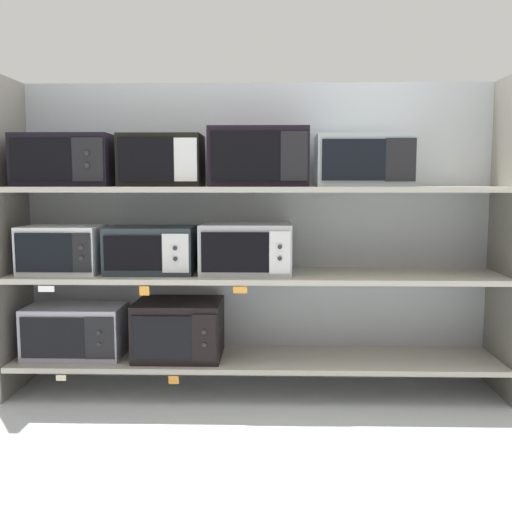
% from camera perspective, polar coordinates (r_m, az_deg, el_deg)
% --- Properties ---
extents(ground, '(6.80, 6.00, 0.02)m').
position_cam_1_polar(ground, '(2.72, -0.59, -19.92)').
color(ground, '#B2B7BC').
extents(back_panel, '(3.00, 0.04, 1.82)m').
position_cam_1_polar(back_panel, '(3.71, 0.11, 2.12)').
color(back_panel, '#9EA3A8').
rests_on(back_panel, ground).
extents(upright_left, '(0.05, 0.51, 1.82)m').
position_cam_1_polar(upright_left, '(3.76, -22.38, 1.66)').
color(upright_left, '#68645B').
rests_on(upright_left, ground).
extents(upright_right, '(0.05, 0.51, 1.82)m').
position_cam_1_polar(upright_right, '(3.69, 22.82, 1.55)').
color(upright_right, '#68645B').
rests_on(upright_right, ground).
extents(shelf_0, '(2.80, 0.51, 0.03)m').
position_cam_1_polar(shelf_0, '(3.58, 0.00, -9.78)').
color(shelf_0, '#ADA899').
rests_on(shelf_0, ground).
extents(microwave_0, '(0.56, 0.35, 0.30)m').
position_cam_1_polar(microwave_0, '(3.71, -16.74, -6.82)').
color(microwave_0, '#9C99AB').
rests_on(microwave_0, shelf_0).
extents(microwave_1, '(0.50, 0.42, 0.33)m').
position_cam_1_polar(microwave_1, '(3.56, -7.32, -6.88)').
color(microwave_1, black).
rests_on(microwave_1, shelf_0).
extents(price_tag_0, '(0.06, 0.00, 0.03)m').
position_cam_1_polar(price_tag_0, '(3.53, -18.02, -10.94)').
color(price_tag_0, beige).
extents(price_tag_1, '(0.06, 0.00, 0.04)m').
position_cam_1_polar(price_tag_1, '(3.38, -7.82, -11.58)').
color(price_tag_1, orange).
extents(shelf_1, '(2.80, 0.51, 0.03)m').
position_cam_1_polar(shelf_1, '(3.47, 0.00, -1.89)').
color(shelf_1, '#ADA899').
extents(microwave_2, '(0.45, 0.36, 0.27)m').
position_cam_1_polar(microwave_2, '(3.65, -17.86, 0.61)').
color(microwave_2, silver).
rests_on(microwave_2, shelf_1).
extents(microwave_3, '(0.50, 0.35, 0.27)m').
position_cam_1_polar(microwave_3, '(3.51, -9.90, 0.58)').
color(microwave_3, '#263137').
rests_on(microwave_3, shelf_1).
extents(microwave_4, '(0.51, 0.41, 0.29)m').
position_cam_1_polar(microwave_4, '(3.44, -0.93, 0.72)').
color(microwave_4, '#A4A6AA').
rests_on(microwave_4, shelf_1).
extents(price_tag_2, '(0.09, 0.00, 0.03)m').
position_cam_1_polar(price_tag_2, '(3.44, -19.28, -2.96)').
color(price_tag_2, white).
extents(price_tag_3, '(0.05, 0.00, 0.05)m').
position_cam_1_polar(price_tag_3, '(3.29, -10.55, -3.27)').
color(price_tag_3, orange).
extents(price_tag_4, '(0.08, 0.00, 0.04)m').
position_cam_1_polar(price_tag_4, '(3.22, -1.51, -3.24)').
color(price_tag_4, orange).
extents(shelf_2, '(2.80, 0.51, 0.03)m').
position_cam_1_polar(shelf_2, '(3.43, 0.00, 6.35)').
color(shelf_2, '#ADA899').
extents(microwave_5, '(0.54, 0.40, 0.29)m').
position_cam_1_polar(microwave_5, '(3.62, -17.47, 8.61)').
color(microwave_5, black).
rests_on(microwave_5, shelf_2).
extents(microwave_6, '(0.46, 0.34, 0.29)m').
position_cam_1_polar(microwave_6, '(3.48, -8.91, 8.91)').
color(microwave_6, black).
rests_on(microwave_6, shelf_2).
extents(microwave_7, '(0.55, 0.39, 0.33)m').
position_cam_1_polar(microwave_7, '(3.42, 0.26, 9.32)').
color(microwave_7, black).
rests_on(microwave_7, shelf_2).
extents(microwave_8, '(0.53, 0.34, 0.29)m').
position_cam_1_polar(microwave_8, '(3.46, 10.14, 8.87)').
color(microwave_8, '#97A4A7').
rests_on(microwave_8, shelf_2).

